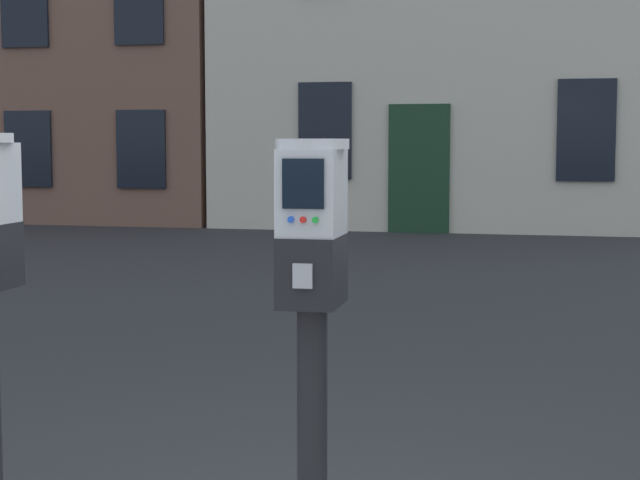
{
  "coord_description": "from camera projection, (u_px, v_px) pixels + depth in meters",
  "views": [
    {
      "loc": [
        0.7,
        -3.2,
        1.51
      ],
      "look_at": [
        -0.02,
        -0.17,
        1.21
      ],
      "focal_mm": 58.4,
      "sensor_mm": 36.0,
      "label": 1
    }
  ],
  "objects": [
    {
      "name": "parking_meter_twin_adjacent",
      "position": [
        312.0,
        285.0,
        3.04
      ],
      "size": [
        0.22,
        0.26,
        1.37
      ],
      "rotation": [
        0.0,
        0.0,
        -1.54
      ],
      "color": "black",
      "rests_on": "sidewalk_slab"
    }
  ]
}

